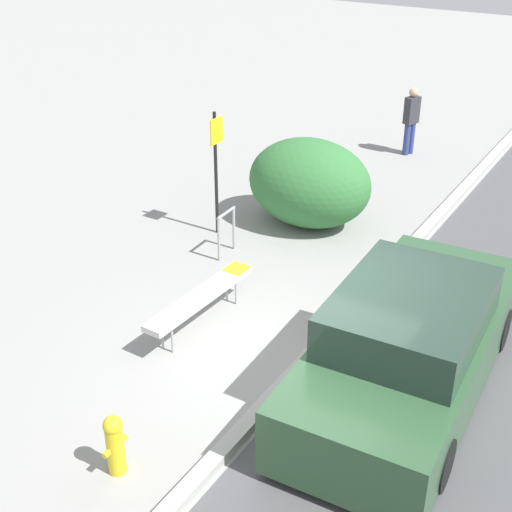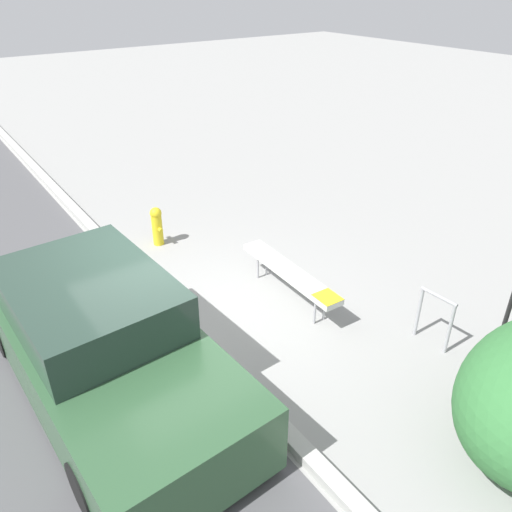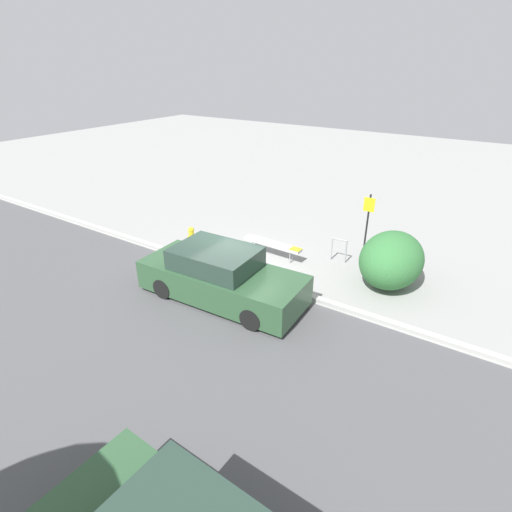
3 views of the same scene
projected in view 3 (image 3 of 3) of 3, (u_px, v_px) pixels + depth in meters
name	position (u px, v px, depth m)	size (l,w,h in m)	color
ground_plane	(236.00, 275.00, 12.74)	(60.00, 60.00, 0.00)	gray
road_strip	(100.00, 368.00, 8.88)	(60.00, 10.00, 0.01)	#4C4C4F
curb	(236.00, 273.00, 12.71)	(60.00, 0.20, 0.13)	#A8A8A3
bench	(273.00, 244.00, 13.72)	(2.21, 0.41, 0.53)	#99999E
bike_rack	(339.00, 248.00, 13.39)	(0.55, 0.07, 0.83)	#99999E
sign_post	(367.00, 221.00, 13.15)	(0.36, 0.08, 2.30)	black
fire_hydrant	(191.00, 236.00, 14.50)	(0.36, 0.22, 0.77)	gold
shrub_hedge	(391.00, 260.00, 11.86)	(1.82, 2.38, 1.65)	#337038
parked_car_near	(221.00, 277.00, 11.23)	(4.84, 2.06, 1.52)	black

